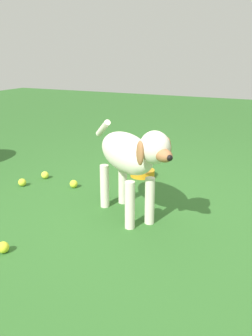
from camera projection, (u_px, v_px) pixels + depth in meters
The scene contains 7 objects.
ground at pixel (144, 222), 2.40m from camera, with size 14.00×14.00×0.00m, color #2D6026.
dog at pixel (130, 156), 2.34m from camera, with size 0.63×0.81×0.66m.
tennis_ball_0 at pixel (74, 184), 3.01m from camera, with size 0.07×0.07×0.07m, color #CCD92F.
tennis_ball_1 at pixel (45, 175), 3.22m from camera, with size 0.07×0.07×0.07m, color #D5DD3A.
tennis_ball_2 at pixel (22, 182), 3.04m from camera, with size 0.07×0.07×0.07m, color #C5D132.
tennis_ball_3 at pixel (3, 247), 2.04m from camera, with size 0.07×0.07×0.07m, color yellow.
water_bowl at pixel (142, 173), 3.29m from camera, with size 0.22×0.22×0.06m, color orange.
Camera 1 is at (2.02, 0.82, 1.09)m, focal length 38.67 mm.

